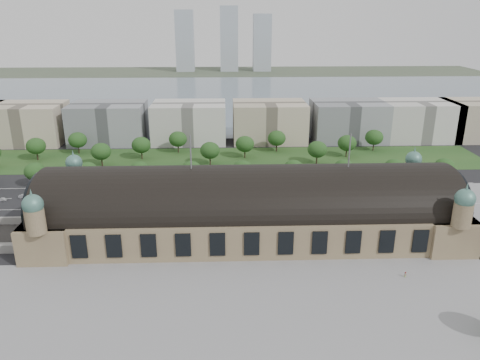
{
  "coord_description": "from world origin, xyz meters",
  "views": [
    {
      "loc": [
        -8.5,
        -154.44,
        76.68
      ],
      "look_at": [
        -2.35,
        19.75,
        14.0
      ],
      "focal_mm": 35.0,
      "sensor_mm": 36.0,
      "label": 1
    }
  ],
  "objects_px": {
    "parked_car_4": "(171,208)",
    "parked_car_6": "(157,211)",
    "parked_car_0": "(75,208)",
    "bus_west": "(225,202)",
    "traffic_car_0": "(2,199)",
    "bus_mid": "(265,201)",
    "parked_car_5": "(169,211)",
    "traffic_car_3": "(145,192)",
    "parked_car_2": "(71,208)",
    "petrol_station": "(132,171)",
    "parked_car_3": "(97,211)",
    "parked_car_1": "(86,211)",
    "traffic_car_2": "(116,196)",
    "pedestrian_0": "(405,275)",
    "traffic_car_4": "(251,195)",
    "traffic_car_6": "(381,192)",
    "traffic_car_1": "(24,196)",
    "traffic_car_5": "(345,190)",
    "bus_east": "(311,201)"
  },
  "relations": [
    {
      "from": "traffic_car_0",
      "to": "parked_car_1",
      "type": "bearing_deg",
      "value": 71.01
    },
    {
      "from": "traffic_car_4",
      "to": "traffic_car_6",
      "type": "relative_size",
      "value": 0.81
    },
    {
      "from": "traffic_car_5",
      "to": "parked_car_5",
      "type": "bearing_deg",
      "value": 98.29
    },
    {
      "from": "bus_mid",
      "to": "pedestrian_0",
      "type": "bearing_deg",
      "value": -144.4
    },
    {
      "from": "traffic_car_3",
      "to": "bus_mid",
      "type": "height_order",
      "value": "bus_mid"
    },
    {
      "from": "parked_car_4",
      "to": "parked_car_6",
      "type": "distance_m",
      "value": 6.05
    },
    {
      "from": "parked_car_0",
      "to": "bus_west",
      "type": "xyz_separation_m",
      "value": [
        61.95,
        2.0,
        0.86
      ]
    },
    {
      "from": "traffic_car_6",
      "to": "pedestrian_0",
      "type": "height_order",
      "value": "pedestrian_0"
    },
    {
      "from": "parked_car_1",
      "to": "parked_car_2",
      "type": "distance_m",
      "value": 8.2
    },
    {
      "from": "petrol_station",
      "to": "parked_car_3",
      "type": "distance_m",
      "value": 44.8
    },
    {
      "from": "traffic_car_2",
      "to": "parked_car_0",
      "type": "relative_size",
      "value": 1.27
    },
    {
      "from": "traffic_car_5",
      "to": "parked_car_6",
      "type": "xyz_separation_m",
      "value": [
        -82.34,
        -20.79,
        -0.01
      ]
    },
    {
      "from": "traffic_car_2",
      "to": "bus_west",
      "type": "relative_size",
      "value": 0.5
    },
    {
      "from": "traffic_car_0",
      "to": "parked_car_1",
      "type": "xyz_separation_m",
      "value": [
        39.86,
        -14.75,
        0.07
      ]
    },
    {
      "from": "traffic_car_2",
      "to": "traffic_car_1",
      "type": "bearing_deg",
      "value": -99.28
    },
    {
      "from": "traffic_car_2",
      "to": "parked_car_2",
      "type": "height_order",
      "value": "traffic_car_2"
    },
    {
      "from": "petrol_station",
      "to": "bus_west",
      "type": "height_order",
      "value": "petrol_station"
    },
    {
      "from": "petrol_station",
      "to": "parked_car_0",
      "type": "height_order",
      "value": "petrol_station"
    },
    {
      "from": "bus_east",
      "to": "traffic_car_2",
      "type": "bearing_deg",
      "value": 88.22
    },
    {
      "from": "parked_car_0",
      "to": "parked_car_2",
      "type": "bearing_deg",
      "value": -111.53
    },
    {
      "from": "traffic_car_1",
      "to": "parked_car_2",
      "type": "bearing_deg",
      "value": -118.55
    },
    {
      "from": "traffic_car_5",
      "to": "traffic_car_0",
      "type": "bearing_deg",
      "value": 85.55
    },
    {
      "from": "traffic_car_1",
      "to": "traffic_car_2",
      "type": "relative_size",
      "value": 0.82
    },
    {
      "from": "parked_car_6",
      "to": "traffic_car_1",
      "type": "bearing_deg",
      "value": -131.11
    },
    {
      "from": "traffic_car_0",
      "to": "traffic_car_4",
      "type": "height_order",
      "value": "traffic_car_0"
    },
    {
      "from": "traffic_car_3",
      "to": "parked_car_6",
      "type": "distance_m",
      "value": 22.88
    },
    {
      "from": "parked_car_6",
      "to": "pedestrian_0",
      "type": "relative_size",
      "value": 2.42
    },
    {
      "from": "pedestrian_0",
      "to": "traffic_car_1",
      "type": "bearing_deg",
      "value": 150.8
    },
    {
      "from": "parked_car_4",
      "to": "bus_west",
      "type": "xyz_separation_m",
      "value": [
        22.27,
        3.4,
        0.82
      ]
    },
    {
      "from": "traffic_car_0",
      "to": "traffic_car_1",
      "type": "xyz_separation_m",
      "value": [
        8.27,
        3.14,
        0.05
      ]
    },
    {
      "from": "petrol_station",
      "to": "parked_car_0",
      "type": "relative_size",
      "value": 3.07
    },
    {
      "from": "traffic_car_1",
      "to": "pedestrian_0",
      "type": "bearing_deg",
      "value": -115.14
    },
    {
      "from": "parked_car_1",
      "to": "bus_mid",
      "type": "height_order",
      "value": "bus_mid"
    },
    {
      "from": "parked_car_3",
      "to": "parked_car_5",
      "type": "distance_m",
      "value": 29.12
    },
    {
      "from": "parked_car_5",
      "to": "traffic_car_3",
      "type": "bearing_deg",
      "value": -172.78
    },
    {
      "from": "parked_car_0",
      "to": "traffic_car_2",
      "type": "bearing_deg",
      "value": 110.58
    },
    {
      "from": "traffic_car_2",
      "to": "traffic_car_6",
      "type": "relative_size",
      "value": 1.13
    },
    {
      "from": "parked_car_1",
      "to": "traffic_car_2",
      "type": "bearing_deg",
      "value": 129.83
    },
    {
      "from": "traffic_car_2",
      "to": "bus_east",
      "type": "relative_size",
      "value": 0.55
    },
    {
      "from": "traffic_car_0",
      "to": "bus_mid",
      "type": "height_order",
      "value": "bus_mid"
    },
    {
      "from": "petrol_station",
      "to": "bus_mid",
      "type": "relative_size",
      "value": 1.05
    },
    {
      "from": "traffic_car_0",
      "to": "bus_mid",
      "type": "distance_m",
      "value": 113.36
    },
    {
      "from": "traffic_car_0",
      "to": "bus_west",
      "type": "height_order",
      "value": "bus_west"
    },
    {
      "from": "traffic_car_3",
      "to": "parked_car_5",
      "type": "xyz_separation_m",
      "value": [
        13.22,
        -21.33,
        -0.05
      ]
    },
    {
      "from": "traffic_car_3",
      "to": "petrol_station",
      "type": "bearing_deg",
      "value": 27.38
    },
    {
      "from": "parked_car_1",
      "to": "parked_car_4",
      "type": "distance_m",
      "value": 34.11
    },
    {
      "from": "parked_car_2",
      "to": "parked_car_5",
      "type": "distance_m",
      "value": 40.87
    },
    {
      "from": "parked_car_4",
      "to": "parked_car_5",
      "type": "height_order",
      "value": "parked_car_4"
    },
    {
      "from": "parked_car_2",
      "to": "bus_mid",
      "type": "relative_size",
      "value": 0.37
    },
    {
      "from": "traffic_car_3",
      "to": "bus_mid",
      "type": "distance_m",
      "value": 55.05
    }
  ]
}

